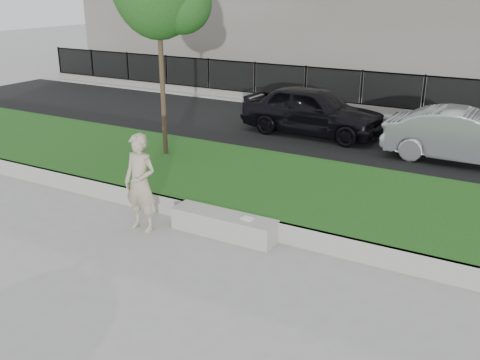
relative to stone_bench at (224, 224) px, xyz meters
The scene contains 11 objects.
ground 0.88m from the stone_bench, 109.88° to the right, with size 90.00×90.00×0.00m, color gray.
grass_bank 2.22m from the stone_bench, 97.49° to the left, with size 34.00×4.00×0.40m, color black.
grass_kerb 0.38m from the stone_bench, 140.32° to the left, with size 34.00×0.08×0.40m, color gray.
street 7.71m from the stone_bench, 92.15° to the left, with size 34.00×7.00×0.04m, color black.
far_pavement 12.20m from the stone_bench, 91.36° to the left, with size 34.00×3.00×0.12m, color gray.
iron_fence 11.21m from the stone_bench, 91.48° to the left, with size 32.00×0.30×1.50m.
stone_bench is the anchor object (origin of this frame).
man 1.77m from the stone_bench, 159.99° to the right, with size 0.70×0.46×1.91m, color tan.
book 0.55m from the stone_bench, ahead, with size 0.22×0.16×0.02m, color silver.
car_dark 7.65m from the stone_bench, 99.72° to the left, with size 1.81×4.49×1.53m, color black.
car_silver 7.66m from the stone_bench, 64.33° to the left, with size 1.46×4.19×1.38m, color gray.
Camera 1 is at (5.08, -7.08, 4.48)m, focal length 40.00 mm.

